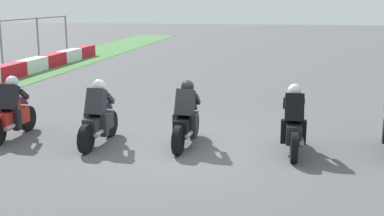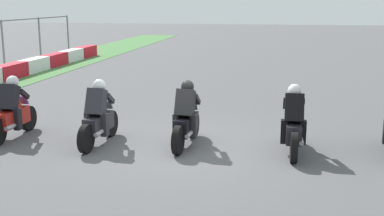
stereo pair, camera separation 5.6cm
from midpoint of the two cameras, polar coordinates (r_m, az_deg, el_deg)
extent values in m
plane|color=#515153|center=(11.18, -0.03, -4.58)|extent=(120.00, 120.00, 0.00)
cube|color=red|center=(22.21, -20.44, 4.01)|extent=(2.06, 0.60, 0.64)
cube|color=white|center=(24.03, -17.93, 4.77)|extent=(2.06, 0.60, 0.64)
cube|color=red|center=(25.89, -15.76, 5.42)|extent=(2.06, 0.60, 0.64)
cube|color=white|center=(27.78, -13.88, 5.97)|extent=(2.06, 0.60, 0.64)
cube|color=red|center=(29.70, -12.25, 6.44)|extent=(2.06, 0.60, 0.64)
cylinder|color=slate|center=(25.55, -21.17, 6.92)|extent=(0.10, 0.10, 2.37)
cylinder|color=slate|center=(28.81, -17.32, 7.72)|extent=(0.10, 0.10, 2.37)
cylinder|color=slate|center=(32.18, -14.25, 8.33)|extent=(0.10, 0.10, 2.37)
cylinder|color=black|center=(11.61, 11.71, -2.56)|extent=(0.64, 0.15, 0.64)
cylinder|color=black|center=(10.26, 11.99, -4.55)|extent=(0.64, 0.15, 0.64)
cube|color=black|center=(10.88, 11.88, -2.58)|extent=(1.10, 0.33, 0.40)
ellipsoid|color=black|center=(10.91, 11.93, -0.92)|extent=(0.48, 0.31, 0.24)
cube|color=red|center=(10.39, 12.00, -3.19)|extent=(0.06, 0.16, 0.08)
cylinder|color=#A5A5AD|center=(10.59, 12.79, -3.77)|extent=(0.42, 0.11, 0.10)
cube|color=black|center=(10.67, 12.03, -0.02)|extent=(0.49, 0.41, 0.66)
sphere|color=silver|center=(10.82, 12.06, 1.99)|extent=(0.30, 0.30, 0.30)
cube|color=#5B946A|center=(11.29, 11.86, -0.26)|extent=(0.16, 0.26, 0.23)
cube|color=black|center=(10.76, 10.84, -2.71)|extent=(0.18, 0.14, 0.52)
cube|color=black|center=(10.78, 12.97, -2.78)|extent=(0.18, 0.14, 0.52)
cube|color=black|center=(11.03, 11.02, 0.53)|extent=(0.39, 0.10, 0.31)
cube|color=black|center=(11.04, 12.88, 0.47)|extent=(0.39, 0.10, 0.31)
cylinder|color=black|center=(11.87, 0.33, -1.96)|extent=(0.65, 0.18, 0.64)
cylinder|color=black|center=(10.56, -1.49, -3.78)|extent=(0.65, 0.18, 0.64)
cube|color=black|center=(11.17, -0.53, -1.93)|extent=(1.12, 0.40, 0.40)
ellipsoid|color=black|center=(11.19, -0.41, -0.32)|extent=(0.50, 0.33, 0.24)
cube|color=red|center=(10.69, -1.23, -2.48)|extent=(0.07, 0.16, 0.08)
cylinder|color=#A5A5AD|center=(10.84, -0.18, -3.09)|extent=(0.43, 0.13, 0.10)
cube|color=black|center=(10.96, -0.67, 0.58)|extent=(0.51, 0.43, 0.66)
sphere|color=black|center=(11.10, -0.38, 2.53)|extent=(0.32, 0.32, 0.30)
cube|color=#507564|center=(11.56, 0.09, 0.30)|extent=(0.17, 0.27, 0.23)
cube|color=black|center=(11.11, -1.69, -2.01)|extent=(0.19, 0.15, 0.52)
cube|color=black|center=(11.01, 0.32, -2.14)|extent=(0.19, 0.15, 0.52)
cube|color=black|center=(11.36, -1.06, 1.11)|extent=(0.39, 0.13, 0.31)
cube|color=black|center=(11.27, 0.71, 1.02)|extent=(0.39, 0.13, 0.31)
cylinder|color=black|center=(12.14, -9.36, -1.80)|extent=(0.65, 0.17, 0.64)
cylinder|color=black|center=(10.91, -12.14, -3.54)|extent=(0.65, 0.17, 0.64)
cube|color=#232328|center=(11.48, -10.71, -1.75)|extent=(1.11, 0.38, 0.40)
ellipsoid|color=#232328|center=(11.50, -10.57, -0.19)|extent=(0.49, 0.32, 0.24)
cube|color=red|center=(11.02, -11.77, -2.28)|extent=(0.07, 0.16, 0.08)
cylinder|color=#A5A5AD|center=(11.14, -10.65, -2.88)|extent=(0.42, 0.12, 0.10)
cube|color=#27272D|center=(11.27, -11.02, 0.69)|extent=(0.50, 0.42, 0.66)
sphere|color=silver|center=(11.41, -10.64, 2.58)|extent=(0.31, 0.31, 0.30)
cube|color=slate|center=(11.85, -9.81, 0.41)|extent=(0.17, 0.27, 0.23)
cube|color=#27272D|center=(11.45, -11.87, -1.83)|extent=(0.19, 0.15, 0.52)
cube|color=#27272D|center=(11.29, -10.02, -1.96)|extent=(0.19, 0.15, 0.52)
cube|color=#27272D|center=(11.68, -11.08, 1.19)|extent=(0.39, 0.12, 0.31)
cube|color=#27272D|center=(11.54, -9.44, 1.12)|extent=(0.39, 0.12, 0.31)
cylinder|color=black|center=(13.20, -18.50, -1.13)|extent=(0.64, 0.15, 0.64)
cube|color=#A71F17|center=(12.58, -20.11, -1.06)|extent=(1.11, 0.34, 0.40)
ellipsoid|color=#A71F17|center=(12.60, -19.98, 0.37)|extent=(0.49, 0.31, 0.24)
cube|color=red|center=(12.15, -21.36, -1.51)|extent=(0.06, 0.16, 0.08)
cylinder|color=#A5A5AD|center=(12.23, -20.27, -2.06)|extent=(0.42, 0.11, 0.10)
cube|color=black|center=(12.39, -20.53, 1.17)|extent=(0.49, 0.41, 0.66)
sphere|color=silver|center=(12.52, -20.12, 2.89)|extent=(0.31, 0.31, 0.30)
cube|color=#735193|center=(12.93, -19.09, 0.91)|extent=(0.16, 0.26, 0.23)
cube|color=black|center=(12.58, -21.17, -1.14)|extent=(0.18, 0.14, 0.52)
cube|color=black|center=(12.37, -19.61, -1.24)|extent=(0.18, 0.14, 0.52)
cube|color=black|center=(12.80, -20.34, 1.62)|extent=(0.39, 0.11, 0.31)
cube|color=black|center=(12.61, -18.94, 1.57)|extent=(0.39, 0.11, 0.31)
camera|label=1|loc=(0.03, -89.85, 0.03)|focal=45.61mm
camera|label=2|loc=(0.03, 90.15, -0.03)|focal=45.61mm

